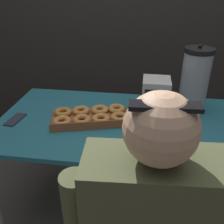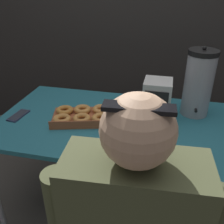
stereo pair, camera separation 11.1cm
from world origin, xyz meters
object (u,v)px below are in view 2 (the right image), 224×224
(space_heater, at_px, (157,99))
(donut_box, at_px, (91,115))
(cell_phone, at_px, (19,115))
(coffee_urn, at_px, (198,83))

(space_heater, bearing_deg, donut_box, -164.05)
(donut_box, xyz_separation_m, space_heater, (0.39, 0.11, 0.10))
(cell_phone, xyz_separation_m, space_heater, (0.84, 0.19, 0.12))
(coffee_urn, bearing_deg, donut_box, -160.81)
(cell_phone, distance_m, space_heater, 0.87)
(coffee_urn, height_order, cell_phone, coffee_urn)
(donut_box, relative_size, coffee_urn, 1.22)
(cell_phone, relative_size, space_heater, 0.66)
(donut_box, distance_m, space_heater, 0.41)
(cell_phone, bearing_deg, coffee_urn, 20.58)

